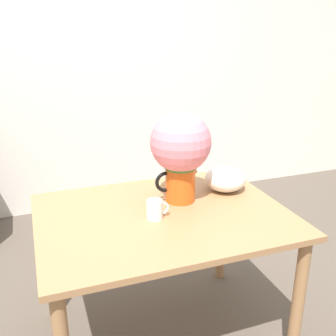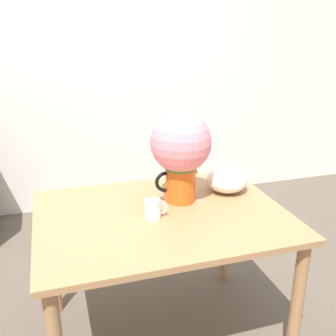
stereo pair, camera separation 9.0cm
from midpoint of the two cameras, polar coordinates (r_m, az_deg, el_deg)
The scene contains 5 objects.
wall_back at distance 3.60m, azimuth -8.72°, elevation 14.37°, with size 8.00×0.05×2.60m.
table at distance 2.00m, azimuth 0.39°, elevation -9.30°, with size 1.22×0.92×0.77m.
flower_vase at distance 1.99m, azimuth 3.16°, elevation 2.66°, with size 0.31×0.31×0.48m.
coffee_mug at distance 1.89m, azimuth -0.78°, elevation -6.00°, with size 0.11×0.08×0.09m.
white_bowl at distance 2.21m, azimuth 9.69°, elevation -1.72°, with size 0.23×0.23×0.13m.
Camera 2 is at (-0.49, -1.56, 1.64)m, focal length 42.00 mm.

